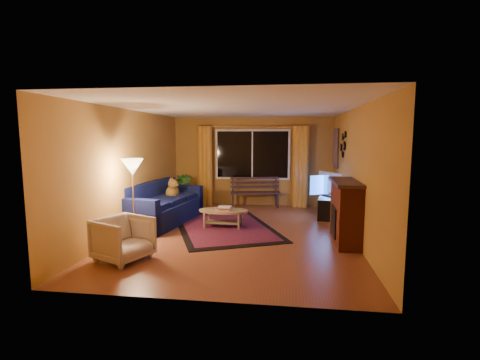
# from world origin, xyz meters

# --- Properties ---
(floor) EXTENTS (4.50, 6.00, 0.02)m
(floor) POSITION_xyz_m (0.00, 0.00, -0.01)
(floor) COLOR brown
(floor) RESTS_ON ground
(ceiling) EXTENTS (4.50, 6.00, 0.02)m
(ceiling) POSITION_xyz_m (0.00, 0.00, 2.51)
(ceiling) COLOR white
(ceiling) RESTS_ON ground
(wall_back) EXTENTS (4.50, 0.02, 2.50)m
(wall_back) POSITION_xyz_m (0.00, 3.01, 1.25)
(wall_back) COLOR #B78035
(wall_back) RESTS_ON ground
(wall_left) EXTENTS (0.02, 6.00, 2.50)m
(wall_left) POSITION_xyz_m (-2.26, 0.00, 1.25)
(wall_left) COLOR #B78035
(wall_left) RESTS_ON ground
(wall_right) EXTENTS (0.02, 6.00, 2.50)m
(wall_right) POSITION_xyz_m (2.26, 0.00, 1.25)
(wall_right) COLOR #B78035
(wall_right) RESTS_ON ground
(window) EXTENTS (2.00, 0.02, 1.30)m
(window) POSITION_xyz_m (0.00, 2.94, 1.45)
(window) COLOR black
(window) RESTS_ON wall_back
(curtain_rod) EXTENTS (3.20, 0.03, 0.03)m
(curtain_rod) POSITION_xyz_m (0.00, 2.90, 2.25)
(curtain_rod) COLOR #BF8C3F
(curtain_rod) RESTS_ON wall_back
(curtain_left) EXTENTS (0.36, 0.36, 2.24)m
(curtain_left) POSITION_xyz_m (-1.35, 2.88, 1.12)
(curtain_left) COLOR orange
(curtain_left) RESTS_ON ground
(curtain_right) EXTENTS (0.36, 0.36, 2.24)m
(curtain_right) POSITION_xyz_m (1.35, 2.88, 1.12)
(curtain_right) COLOR orange
(curtain_right) RESTS_ON ground
(bench) EXTENTS (1.41, 0.63, 0.41)m
(bench) POSITION_xyz_m (0.11, 2.67, 0.20)
(bench) COLOR #2E1E21
(bench) RESTS_ON ground
(potted_plant) EXTENTS (0.61, 0.61, 0.90)m
(potted_plant) POSITION_xyz_m (-1.87, 2.38, 0.45)
(potted_plant) COLOR #235B1E
(potted_plant) RESTS_ON ground
(sofa) EXTENTS (1.35, 2.40, 0.92)m
(sofa) POSITION_xyz_m (-1.79, 0.59, 0.46)
(sofa) COLOR #0B113B
(sofa) RESTS_ON ground
(dog) EXTENTS (0.41, 0.52, 0.51)m
(dog) POSITION_xyz_m (-1.74, 1.10, 0.71)
(dog) COLOR olive
(dog) RESTS_ON sofa
(armchair) EXTENTS (0.93, 0.96, 0.76)m
(armchair) POSITION_xyz_m (-1.58, -1.81, 0.38)
(armchair) COLOR beige
(armchair) RESTS_ON ground
(floor_lamp) EXTENTS (0.34, 0.34, 1.55)m
(floor_lamp) POSITION_xyz_m (-1.85, -0.81, 0.78)
(floor_lamp) COLOR #BF8C3F
(floor_lamp) RESTS_ON ground
(rug) EXTENTS (2.96, 3.55, 0.02)m
(rug) POSITION_xyz_m (-0.37, 0.44, 0.01)
(rug) COLOR maroon
(rug) RESTS_ON ground
(coffee_table) EXTENTS (1.10, 1.10, 0.39)m
(coffee_table) POSITION_xyz_m (-0.37, 0.37, 0.19)
(coffee_table) COLOR #9A835C
(coffee_table) RESTS_ON ground
(tv_console) EXTENTS (0.59, 1.24, 0.50)m
(tv_console) POSITION_xyz_m (1.98, 1.77, 0.25)
(tv_console) COLOR black
(tv_console) RESTS_ON ground
(television) EXTENTS (0.63, 0.94, 0.58)m
(television) POSITION_xyz_m (1.98, 1.77, 0.79)
(television) COLOR black
(television) RESTS_ON tv_console
(fireplace) EXTENTS (0.40, 1.20, 1.10)m
(fireplace) POSITION_xyz_m (2.05, -0.40, 0.55)
(fireplace) COLOR maroon
(fireplace) RESTS_ON ground
(mirror_cluster) EXTENTS (0.06, 0.60, 0.56)m
(mirror_cluster) POSITION_xyz_m (2.21, 1.30, 1.80)
(mirror_cluster) COLOR black
(mirror_cluster) RESTS_ON wall_right
(painting) EXTENTS (0.04, 0.76, 0.96)m
(painting) POSITION_xyz_m (2.22, 2.45, 1.65)
(painting) COLOR #C76927
(painting) RESTS_ON wall_right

